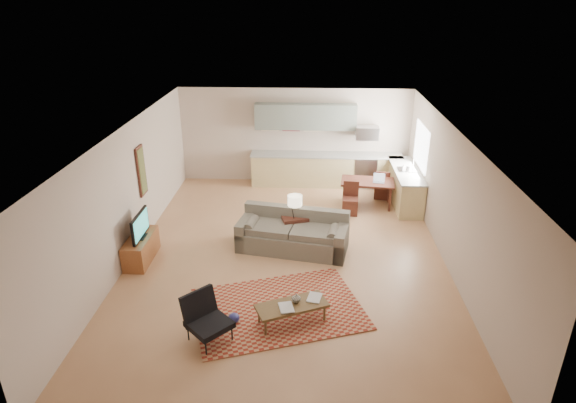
{
  "coord_description": "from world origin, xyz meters",
  "views": [
    {
      "loc": [
        0.42,
        -8.76,
        5.13
      ],
      "look_at": [
        0.0,
        0.3,
        1.15
      ],
      "focal_mm": 30.0,
      "sensor_mm": 36.0,
      "label": 1
    }
  ],
  "objects_px": {
    "coffee_table": "(292,313)",
    "tv_credenza": "(141,248)",
    "dining_table": "(367,193)",
    "sofa": "(293,232)",
    "armchair": "(209,320)",
    "console_table": "(295,230)"
  },
  "relations": [
    {
      "from": "coffee_table",
      "to": "tv_credenza",
      "type": "xyz_separation_m",
      "value": [
        -3.19,
        1.92,
        0.08
      ]
    },
    {
      "from": "dining_table",
      "to": "sofa",
      "type": "bearing_deg",
      "value": -120.75
    },
    {
      "from": "armchair",
      "to": "console_table",
      "type": "bearing_deg",
      "value": 23.63
    },
    {
      "from": "dining_table",
      "to": "armchair",
      "type": "bearing_deg",
      "value": -112.72
    },
    {
      "from": "tv_credenza",
      "to": "console_table",
      "type": "height_order",
      "value": "console_table"
    },
    {
      "from": "coffee_table",
      "to": "tv_credenza",
      "type": "distance_m",
      "value": 3.72
    },
    {
      "from": "sofa",
      "to": "dining_table",
      "type": "bearing_deg",
      "value": 63.78
    },
    {
      "from": "armchair",
      "to": "sofa",
      "type": "bearing_deg",
      "value": 22.49
    },
    {
      "from": "coffee_table",
      "to": "armchair",
      "type": "height_order",
      "value": "armchair"
    },
    {
      "from": "coffee_table",
      "to": "armchair",
      "type": "relative_size",
      "value": 1.51
    },
    {
      "from": "coffee_table",
      "to": "armchair",
      "type": "xyz_separation_m",
      "value": [
        -1.28,
        -0.53,
        0.22
      ]
    },
    {
      "from": "armchair",
      "to": "tv_credenza",
      "type": "distance_m",
      "value": 3.1
    },
    {
      "from": "tv_credenza",
      "to": "dining_table",
      "type": "height_order",
      "value": "dining_table"
    },
    {
      "from": "dining_table",
      "to": "console_table",
      "type": "bearing_deg",
      "value": -123.63
    },
    {
      "from": "coffee_table",
      "to": "tv_credenza",
      "type": "bearing_deg",
      "value": 125.23
    },
    {
      "from": "coffee_table",
      "to": "armchair",
      "type": "distance_m",
      "value": 1.4
    },
    {
      "from": "sofa",
      "to": "tv_credenza",
      "type": "relative_size",
      "value": 2.11
    },
    {
      "from": "sofa",
      "to": "console_table",
      "type": "xyz_separation_m",
      "value": [
        0.03,
        0.28,
        -0.1
      ]
    },
    {
      "from": "sofa",
      "to": "dining_table",
      "type": "xyz_separation_m",
      "value": [
        1.83,
        2.42,
        -0.08
      ]
    },
    {
      "from": "sofa",
      "to": "dining_table",
      "type": "height_order",
      "value": "sofa"
    },
    {
      "from": "tv_credenza",
      "to": "console_table",
      "type": "distance_m",
      "value": 3.26
    },
    {
      "from": "tv_credenza",
      "to": "dining_table",
      "type": "xyz_separation_m",
      "value": [
        4.94,
        3.01,
        0.07
      ]
    }
  ]
}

